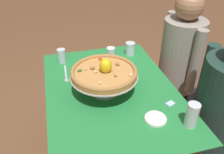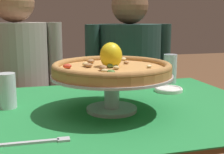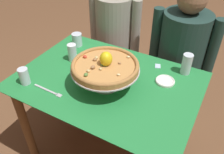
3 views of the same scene
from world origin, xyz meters
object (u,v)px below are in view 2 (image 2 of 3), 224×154
at_px(side_plate, 169,89).
at_px(diner_right, 129,97).
at_px(pizza_stand, 112,84).
at_px(water_glass_side_left, 7,92).
at_px(pizza, 112,68).
at_px(sugar_packet, 136,85).
at_px(dinner_fork, 33,142).
at_px(water_glass_back_right, 170,71).
at_px(diner_left, 20,104).

relative_size(side_plate, diner_right, 0.10).
xyz_separation_m(pizza_stand, water_glass_side_left, (-0.34, 0.13, -0.04)).
height_order(pizza, sugar_packet, pizza).
xyz_separation_m(dinner_fork, sugar_packet, (0.48, 0.56, -0.00)).
bearing_deg(water_glass_back_right, pizza, -137.14).
distance_m(sugar_packet, diner_right, 0.37).
distance_m(pizza_stand, pizza, 0.06).
relative_size(water_glass_side_left, dinner_fork, 0.59).
relative_size(water_glass_side_left, diner_right, 0.10).
xyz_separation_m(water_glass_side_left, diner_right, (0.63, 0.54, -0.20)).
xyz_separation_m(water_glass_side_left, diner_left, (0.02, 0.58, -0.20)).
distance_m(pizza, side_plate, 0.40).
relative_size(sugar_packet, diner_right, 0.04).
distance_m(pizza, dinner_fork, 0.37).
xyz_separation_m(water_glass_back_right, side_plate, (-0.08, -0.16, -0.05)).
height_order(water_glass_side_left, dinner_fork, water_glass_side_left).
height_order(water_glass_back_right, diner_left, diner_left).
xyz_separation_m(pizza_stand, diner_left, (-0.32, 0.71, -0.24)).
bearing_deg(diner_left, dinner_fork, -86.36).
xyz_separation_m(pizza, water_glass_back_right, (0.39, 0.37, -0.09)).
distance_m(pizza_stand, sugar_packet, 0.42).
height_order(dinner_fork, sugar_packet, dinner_fork).
distance_m(water_glass_side_left, sugar_packet, 0.60).
distance_m(pizza_stand, diner_left, 0.82).
xyz_separation_m(side_plate, diner_left, (-0.64, 0.50, -0.16)).
relative_size(water_glass_back_right, sugar_packet, 2.80).
bearing_deg(diner_left, sugar_packet, -33.93).
bearing_deg(dinner_fork, pizza, 39.16).
distance_m(side_plate, dinner_fork, 0.72).
bearing_deg(sugar_packet, pizza, -121.57).
height_order(pizza, diner_right, diner_right).
distance_m(pizza, diner_right, 0.79).
height_order(pizza, diner_left, diner_left).
xyz_separation_m(pizza_stand, side_plate, (0.31, 0.21, -0.08)).
xyz_separation_m(water_glass_back_right, dinner_fork, (-0.66, -0.58, -0.06)).
xyz_separation_m(water_glass_side_left, side_plate, (0.66, 0.08, -0.05)).
bearing_deg(pizza_stand, pizza, 128.97).
xyz_separation_m(water_glass_back_right, sugar_packet, (-0.18, -0.02, -0.06)).
xyz_separation_m(pizza, sugar_packet, (0.21, 0.35, -0.15)).
bearing_deg(dinner_fork, sugar_packet, 49.63).
bearing_deg(side_plate, water_glass_back_right, 62.71).
height_order(sugar_packet, diner_left, diner_left).
xyz_separation_m(pizza_stand, diner_right, (0.29, 0.68, -0.24)).
height_order(pizza_stand, dinner_fork, pizza_stand).
relative_size(sugar_packet, diner_left, 0.04).
height_order(pizza, water_glass_back_right, pizza).
relative_size(pizza, water_glass_side_left, 3.22).
bearing_deg(diner_right, water_glass_side_left, -139.37).
height_order(side_plate, diner_left, diner_left).
xyz_separation_m(pizza, side_plate, (0.31, 0.21, -0.14)).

